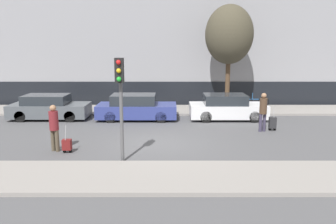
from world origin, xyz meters
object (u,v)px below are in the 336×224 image
Objects in this scene: pedestrian_left at (52,125)px; trolley_left at (65,145)px; pedestrian_right at (261,110)px; traffic_light at (119,89)px; trolley_right at (271,123)px; parked_car_1 at (134,108)px; parked_car_2 at (225,108)px; bare_tree_near_crossing at (227,35)px; parked_bicycle at (253,102)px; parked_car_0 at (47,108)px.

pedestrian_left is 1.69× the size of trolley_left.
pedestrian_right is 7.51m from traffic_light.
pedestrian_right reaches higher than trolley_right.
parked_car_1 is at bearing -39.79° from pedestrian_right.
parked_car_2 reaches higher than trolley_right.
parked_car_1 is at bearing 159.61° from trolley_right.
pedestrian_left is 0.28× the size of bare_tree_near_crossing.
parked_car_1 reaches higher than trolley_left.
bare_tree_near_crossing reaches higher than pedestrian_left.
parked_car_0 is at bearing -167.43° from parked_bicycle.
bare_tree_near_crossing reaches higher than pedestrian_right.
parked_car_0 is 0.67× the size of bare_tree_near_crossing.
trolley_left is 12.69m from parked_bicycle.
trolley_right is at bearing 34.21° from traffic_light.
pedestrian_left is 11.99m from bare_tree_near_crossing.
trolley_left is at bearing -131.48° from bare_tree_near_crossing.
traffic_light is at bearing -126.04° from parked_bicycle.
trolley_left is at bearing -139.90° from parked_car_2.
trolley_right is 0.19× the size of bare_tree_near_crossing.
trolley_left is 0.89× the size of trolley_right.
pedestrian_right is at bearing -14.15° from parked_car_0.
parked_car_1 is 7.78m from parked_bicycle.
parked_car_2 is 3.08m from trolley_right.
pedestrian_left is at bearing 2.37° from pedestrian_right.
pedestrian_left is 0.50× the size of traffic_light.
pedestrian_right reaches higher than parked_car_2.
trolley_left is at bearing 179.93° from pedestrian_left.
parked_car_0 reaches higher than trolley_left.
parked_car_0 is at bearing 167.22° from trolley_right.
pedestrian_left is 0.89m from trolley_left.
parked_car_2 is at bearing 55.47° from traffic_light.
parked_bicycle is at bearing 53.96° from traffic_light.
pedestrian_right is (8.20, 3.20, 0.72)m from trolley_left.
traffic_light reaches higher than parked_bicycle.
bare_tree_near_crossing is at bearing -98.40° from pedestrian_right.
bare_tree_near_crossing reaches higher than parked_car_1.
pedestrian_right reaches higher than parked_car_1.
parked_bicycle is at bearing 12.57° from parked_car_0.
parked_bicycle is (9.28, 8.65, 0.18)m from trolley_left.
trolley_right reaches higher than trolley_left.
traffic_light reaches higher than trolley_left.
parked_car_0 is 6.19m from pedestrian_left.
pedestrian_left reaches higher than parked_car_1.
pedestrian_left is 0.98× the size of pedestrian_right.
bare_tree_near_crossing is at bearing -111.39° from pedestrian_left.
parked_car_0 is 6.58m from trolley_left.
parked_car_1 is at bearing -1.41° from parked_car_0.
parked_car_0 reaches higher than parked_bicycle.
traffic_light is at bearing -118.90° from bare_tree_near_crossing.
parked_car_0 is 2.32× the size of pedestrian_right.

